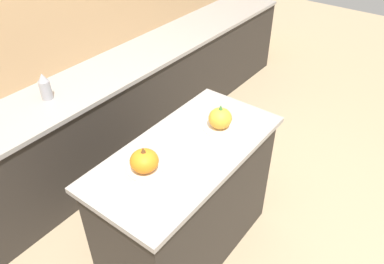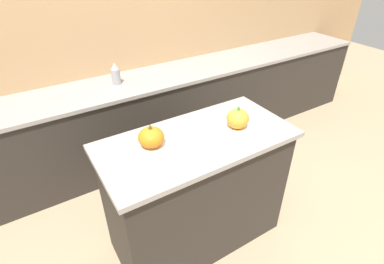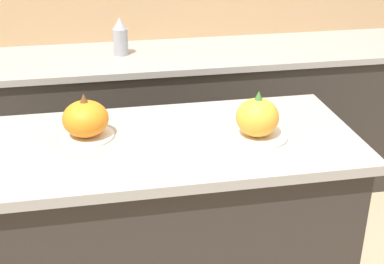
% 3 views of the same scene
% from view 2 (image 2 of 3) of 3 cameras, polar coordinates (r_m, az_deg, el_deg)
% --- Properties ---
extents(ground_plane, '(12.00, 12.00, 0.00)m').
position_cam_2_polar(ground_plane, '(2.58, 0.85, -18.95)').
color(ground_plane, tan).
extents(wall_back, '(8.00, 0.06, 2.50)m').
position_cam_2_polar(wall_back, '(3.11, -15.24, 17.34)').
color(wall_back, tan).
rests_on(wall_back, ground_plane).
extents(kitchen_island, '(1.30, 0.63, 0.95)m').
position_cam_2_polar(kitchen_island, '(2.23, 0.95, -11.33)').
color(kitchen_island, '#2D2823').
rests_on(kitchen_island, ground_plane).
extents(back_counter, '(6.00, 0.60, 0.88)m').
position_cam_2_polar(back_counter, '(3.13, -11.18, 1.80)').
color(back_counter, '#2D2823').
rests_on(back_counter, ground_plane).
extents(pumpkin_cake_left, '(0.19, 0.19, 0.16)m').
position_cam_2_polar(pumpkin_cake_left, '(1.83, -7.79, -1.13)').
color(pumpkin_cake_left, silver).
rests_on(pumpkin_cake_left, kitchen_island).
extents(pumpkin_cake_right, '(0.22, 0.22, 0.17)m').
position_cam_2_polar(pumpkin_cake_right, '(2.02, 8.68, 2.36)').
color(pumpkin_cake_right, silver).
rests_on(pumpkin_cake_right, kitchen_island).
extents(bottle_tall, '(0.08, 0.08, 0.21)m').
position_cam_2_polar(bottle_tall, '(2.89, -14.35, 10.69)').
color(bottle_tall, '#99999E').
rests_on(bottle_tall, back_counter).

